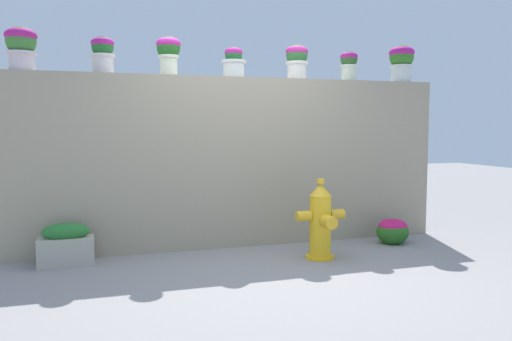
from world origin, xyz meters
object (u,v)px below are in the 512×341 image
at_px(flower_bush_left, 393,230).
at_px(potted_plant_0, 21,44).
at_px(potted_plant_5, 349,63).
at_px(potted_plant_6, 402,60).
at_px(potted_plant_2, 169,51).
at_px(potted_plant_3, 233,61).
at_px(potted_plant_1, 103,52).
at_px(planter_box, 66,245).
at_px(fire_hydrant, 321,222).
at_px(potted_plant_4, 297,59).

bearing_deg(flower_bush_left, potted_plant_0, 172.55).
distance_m(potted_plant_5, flower_bush_left, 2.14).
bearing_deg(potted_plant_6, potted_plant_2, -179.92).
relative_size(potted_plant_3, flower_bush_left, 0.93).
bearing_deg(potted_plant_5, potted_plant_1, 179.53).
bearing_deg(potted_plant_3, flower_bush_left, -17.92).
xyz_separation_m(potted_plant_2, planter_box, (-1.12, -0.40, -2.04)).
bearing_deg(fire_hydrant, potted_plant_6, 30.90).
xyz_separation_m(fire_hydrant, flower_bush_left, (1.13, 0.38, -0.23)).
distance_m(potted_plant_0, fire_hydrant, 3.61).
distance_m(potted_plant_4, planter_box, 3.39).
bearing_deg(potted_plant_3, potted_plant_4, 0.46).
xyz_separation_m(potted_plant_2, potted_plant_6, (3.01, 0.00, 0.02)).
relative_size(potted_plant_2, potted_plant_4, 1.02).
height_order(potted_plant_5, flower_bush_left, potted_plant_5).
relative_size(potted_plant_0, potted_plant_6, 0.94).
relative_size(potted_plant_2, fire_hydrant, 0.51).
xyz_separation_m(potted_plant_0, fire_hydrant, (2.96, -0.92, -1.85)).
xyz_separation_m(potted_plant_5, fire_hydrant, (-0.81, -0.96, -1.81)).
height_order(potted_plant_3, potted_plant_4, potted_plant_4).
bearing_deg(potted_plant_3, potted_plant_1, 179.35).
xyz_separation_m(potted_plant_1, fire_hydrant, (2.16, -0.99, -1.81)).
bearing_deg(potted_plant_0, fire_hydrant, -17.21).
bearing_deg(planter_box, potted_plant_4, 9.54).
xyz_separation_m(potted_plant_4, fire_hydrant, (-0.11, -0.98, -1.83)).
bearing_deg(potted_plant_4, potted_plant_2, -178.11).
bearing_deg(potted_plant_6, potted_plant_4, 178.12).
distance_m(potted_plant_5, fire_hydrant, 2.20).
bearing_deg(potted_plant_3, potted_plant_6, -1.04).
distance_m(potted_plant_1, flower_bush_left, 3.92).
xyz_separation_m(flower_bush_left, planter_box, (-3.70, 0.14, 0.05)).
height_order(potted_plant_0, fire_hydrant, potted_plant_0).
height_order(potted_plant_4, potted_plant_5, potted_plant_4).
distance_m(potted_plant_4, potted_plant_6, 1.44).
bearing_deg(potted_plant_3, fire_hydrant, -54.51).
relative_size(potted_plant_0, planter_box, 0.84).
xyz_separation_m(potted_plant_0, flower_bush_left, (4.09, -0.53, -2.08)).
height_order(potted_plant_4, planter_box, potted_plant_4).
distance_m(potted_plant_1, potted_plant_2, 0.71).
bearing_deg(flower_bush_left, planter_box, 177.76).
bearing_deg(potted_plant_6, flower_bush_left, -127.97).
bearing_deg(potted_plant_4, flower_bush_left, -30.38).
bearing_deg(potted_plant_5, flower_bush_left, -61.58).
relative_size(flower_bush_left, planter_box, 0.72).
distance_m(potted_plant_2, fire_hydrant, 2.53).
xyz_separation_m(potted_plant_1, potted_plant_5, (2.97, -0.02, -0.01)).
distance_m(potted_plant_2, flower_bush_left, 3.36).
xyz_separation_m(potted_plant_3, potted_plant_6, (2.25, -0.04, 0.10)).
distance_m(potted_plant_2, potted_plant_4, 1.57).
relative_size(potted_plant_1, potted_plant_2, 0.94).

